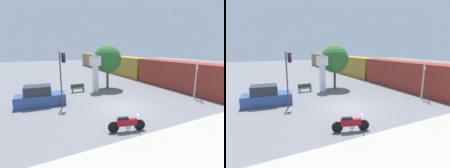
{
  "view_description": "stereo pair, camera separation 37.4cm",
  "coord_description": "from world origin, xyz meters",
  "views": [
    {
      "loc": [
        -7.71,
        -12.32,
        5.06
      ],
      "look_at": [
        -0.61,
        1.13,
        1.89
      ],
      "focal_mm": 28.0,
      "sensor_mm": 36.0,
      "label": 1
    },
    {
      "loc": [
        -7.38,
        -12.49,
        5.06
      ],
      "look_at": [
        -0.61,
        1.13,
        1.89
      ],
      "focal_mm": 28.0,
      "sensor_mm": 36.0,
      "label": 2
    }
  ],
  "objects": [
    {
      "name": "ground_plane",
      "position": [
        0.0,
        0.0,
        0.0
      ],
      "size": [
        120.0,
        120.0,
        0.0
      ],
      "primitive_type": "plane",
      "color": "slate"
    },
    {
      "name": "sidewalk_strip",
      "position": [
        0.0,
        -7.93,
        0.05
      ],
      "size": [
        36.0,
        6.0,
        0.1
      ],
      "color": "#9E998E",
      "rests_on": "ground_plane"
    },
    {
      "name": "motorcycle",
      "position": [
        -2.27,
        -3.93,
        0.5
      ],
      "size": [
        2.28,
        0.84,
        1.03
      ],
      "rotation": [
        0.0,
        0.0,
        -0.29
      ],
      "color": "black",
      "rests_on": "ground_plane"
    },
    {
      "name": "clock_tower",
      "position": [
        -0.05,
        6.36,
        2.87
      ],
      "size": [
        1.27,
        1.27,
        4.3
      ],
      "color": "white",
      "rests_on": "ground_plane"
    },
    {
      "name": "freight_train",
      "position": [
        9.74,
        16.25,
        1.7
      ],
      "size": [
        2.8,
        40.11,
        3.4
      ],
      "color": "maroon",
      "rests_on": "ground_plane"
    },
    {
      "name": "traffic_light",
      "position": [
        -4.63,
        2.51,
        3.23
      ],
      "size": [
        0.5,
        0.35,
        4.73
      ],
      "color": "#47474C",
      "rests_on": "ground_plane"
    },
    {
      "name": "railroad_crossing_signal",
      "position": [
        7.53,
        -1.2,
        1.92
      ],
      "size": [
        0.9,
        0.82,
        3.5
      ],
      "color": "#B7B7BC",
      "rests_on": "ground_plane"
    },
    {
      "name": "street_tree",
      "position": [
        1.9,
        7.12,
        3.68
      ],
      "size": [
        3.42,
        3.42,
        5.4
      ],
      "color": "brown",
      "rests_on": "ground_plane"
    },
    {
      "name": "bench",
      "position": [
        -2.03,
        6.96,
        0.49
      ],
      "size": [
        1.6,
        0.44,
        0.92
      ],
      "color": "#384C38",
      "rests_on": "ground_plane"
    },
    {
      "name": "parked_car",
      "position": [
        -6.41,
        3.91,
        0.75
      ],
      "size": [
        4.36,
        2.22,
        1.8
      ],
      "rotation": [
        0.0,
        0.0,
        -0.1
      ],
      "color": "#2D4C8C",
      "rests_on": "ground_plane"
    }
  ]
}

